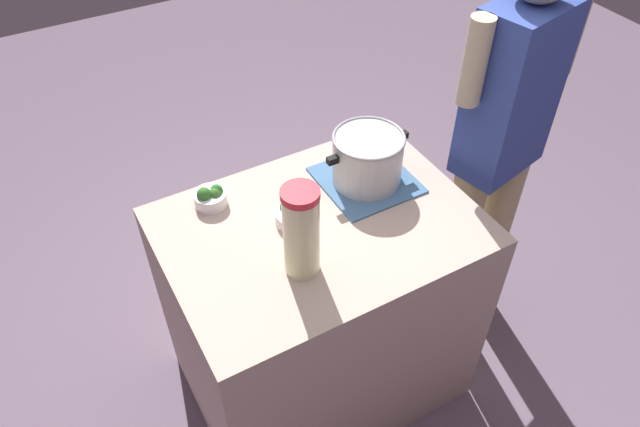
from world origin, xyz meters
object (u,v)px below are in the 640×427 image
at_px(person_cook, 499,147).
at_px(broccoli_bowl_center, 211,197).
at_px(broccoli_bowl_front, 291,215).
at_px(cooking_pot, 368,158).
at_px(lemonade_pitcher, 301,232).

bearing_deg(person_cook, broccoli_bowl_center, 166.53).
xyz_separation_m(broccoli_bowl_front, broccoli_bowl_center, (-0.20, 0.21, 0.00)).
bearing_deg(cooking_pot, broccoli_bowl_front, -170.73).
xyz_separation_m(cooking_pot, person_cook, (0.53, -0.10, -0.09)).
bearing_deg(broccoli_bowl_center, cooking_pot, -16.20).
height_order(broccoli_bowl_center, person_cook, person_cook).
relative_size(lemonade_pitcher, broccoli_bowl_front, 2.90).
distance_m(cooking_pot, lemonade_pitcher, 0.47).
relative_size(broccoli_bowl_front, person_cook, 0.06).
distance_m(cooking_pot, broccoli_bowl_center, 0.55).
bearing_deg(broccoli_bowl_front, cooking_pot, 9.27).
height_order(cooking_pot, broccoli_bowl_center, cooking_pot).
height_order(broccoli_bowl_front, person_cook, person_cook).
relative_size(cooking_pot, lemonade_pitcher, 1.01).
relative_size(lemonade_pitcher, person_cook, 0.18).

